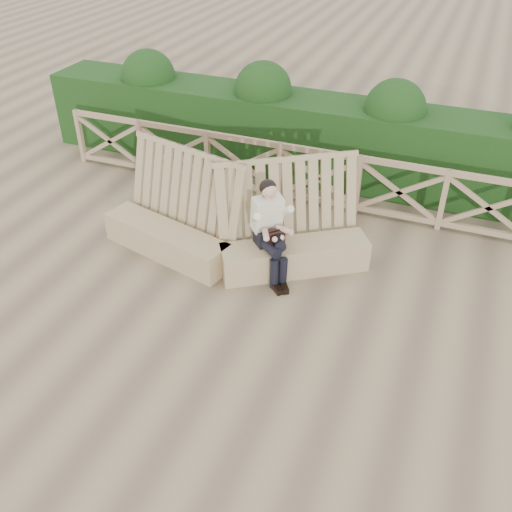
% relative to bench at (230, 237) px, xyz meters
% --- Properties ---
extents(ground, '(60.00, 60.00, 0.00)m').
position_rel_bench_xyz_m(ground, '(0.75, -1.39, -0.40)').
color(ground, brown).
rests_on(ground, ground).
extents(bench, '(4.19, 1.87, 1.61)m').
position_rel_bench_xyz_m(bench, '(0.00, 0.00, 0.00)').
color(bench, '#8A744E').
rests_on(bench, ground).
extents(woman, '(0.82, 0.88, 1.50)m').
position_rel_bench_xyz_m(woman, '(0.69, -0.09, 0.40)').
color(woman, black).
rests_on(woman, ground).
extents(guardrail, '(10.10, 0.09, 1.10)m').
position_rel_bench_xyz_m(guardrail, '(0.75, 2.11, 0.15)').
color(guardrail, '#8E7452').
rests_on(guardrail, ground).
extents(hedge, '(12.00, 1.20, 1.50)m').
position_rel_bench_xyz_m(hedge, '(0.75, 3.31, 0.35)').
color(hedge, black).
rests_on(hedge, ground).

